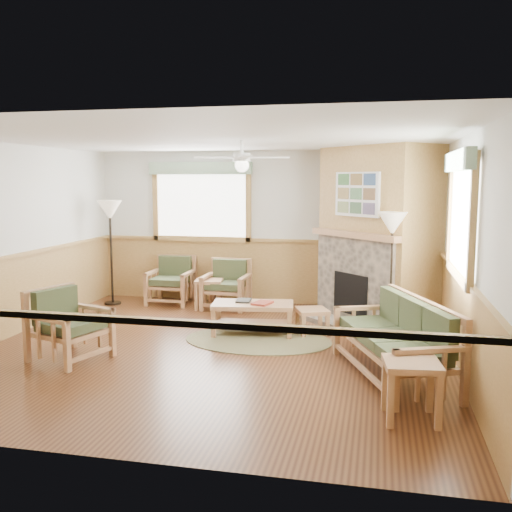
% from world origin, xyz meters
% --- Properties ---
extents(floor, '(6.00, 6.00, 0.01)m').
position_xyz_m(floor, '(0.00, 0.00, -0.01)').
color(floor, '#502B16').
rests_on(floor, ground).
extents(ceiling, '(6.00, 6.00, 0.01)m').
position_xyz_m(ceiling, '(0.00, 0.00, 2.70)').
color(ceiling, white).
rests_on(ceiling, floor).
extents(wall_back, '(6.00, 0.02, 2.70)m').
position_xyz_m(wall_back, '(0.00, 3.00, 1.35)').
color(wall_back, silver).
rests_on(wall_back, floor).
extents(wall_front, '(6.00, 0.02, 2.70)m').
position_xyz_m(wall_front, '(0.00, -3.00, 1.35)').
color(wall_front, silver).
rests_on(wall_front, floor).
extents(wall_left, '(0.02, 6.00, 2.70)m').
position_xyz_m(wall_left, '(-3.00, 0.00, 1.35)').
color(wall_left, silver).
rests_on(wall_left, floor).
extents(wall_right, '(0.02, 6.00, 2.70)m').
position_xyz_m(wall_right, '(3.00, 0.00, 1.35)').
color(wall_right, silver).
rests_on(wall_right, floor).
extents(wainscot, '(6.00, 6.00, 1.10)m').
position_xyz_m(wainscot, '(0.00, 0.00, 0.55)').
color(wainscot, '#A98045').
rests_on(wainscot, floor).
extents(fireplace, '(3.11, 3.11, 2.70)m').
position_xyz_m(fireplace, '(2.05, 2.05, 1.35)').
color(fireplace, '#A98045').
rests_on(fireplace, floor).
extents(window_back, '(1.90, 0.16, 1.50)m').
position_xyz_m(window_back, '(-1.10, 2.96, 2.53)').
color(window_back, white).
rests_on(window_back, wall_back).
extents(window_right, '(0.16, 1.90, 1.50)m').
position_xyz_m(window_right, '(2.96, -0.20, 2.53)').
color(window_right, white).
rests_on(window_right, wall_right).
extents(ceiling_fan, '(1.59, 1.59, 0.36)m').
position_xyz_m(ceiling_fan, '(0.30, 0.30, 2.66)').
color(ceiling_fan, white).
rests_on(ceiling_fan, ceiling).
extents(sofa, '(2.06, 1.43, 0.88)m').
position_xyz_m(sofa, '(2.24, -0.58, 0.44)').
color(sofa, '#A8774E').
rests_on(sofa, floor).
extents(armchair_back_left, '(0.75, 0.75, 0.83)m').
position_xyz_m(armchair_back_left, '(-1.56, 2.55, 0.42)').
color(armchair_back_left, '#A8774E').
rests_on(armchair_back_left, floor).
extents(armchair_back_right, '(0.75, 0.75, 0.82)m').
position_xyz_m(armchair_back_right, '(-0.49, 2.38, 0.41)').
color(armchair_back_right, '#A8774E').
rests_on(armchair_back_right, floor).
extents(armchair_left, '(0.98, 0.98, 0.87)m').
position_xyz_m(armchair_left, '(-1.62, -0.76, 0.44)').
color(armchair_left, '#A8774E').
rests_on(armchair_left, floor).
extents(coffee_table, '(1.21, 0.72, 0.46)m').
position_xyz_m(coffee_table, '(0.32, 0.83, 0.23)').
color(coffee_table, '#A8774E').
rests_on(coffee_table, floor).
extents(end_table_chairs, '(0.51, 0.49, 0.50)m').
position_xyz_m(end_table_chairs, '(-0.77, 2.28, 0.25)').
color(end_table_chairs, '#A8774E').
rests_on(end_table_chairs, floor).
extents(end_table_sofa, '(0.55, 0.53, 0.56)m').
position_xyz_m(end_table_sofa, '(2.38, -1.73, 0.28)').
color(end_table_sofa, '#A8774E').
rests_on(end_table_sofa, floor).
extents(footstool, '(0.55, 0.55, 0.37)m').
position_xyz_m(footstool, '(1.15, 1.03, 0.18)').
color(footstool, '#A8774E').
rests_on(footstool, floor).
extents(braided_rug, '(2.30, 2.30, 0.01)m').
position_xyz_m(braided_rug, '(0.47, 0.53, 0.01)').
color(braided_rug, brown).
rests_on(braided_rug, floor).
extents(floor_lamp_left, '(0.55, 0.55, 1.85)m').
position_xyz_m(floor_lamp_left, '(-2.55, 2.26, 0.93)').
color(floor_lamp_left, black).
rests_on(floor_lamp_left, floor).
extents(floor_lamp_right, '(0.51, 0.51, 1.77)m').
position_xyz_m(floor_lamp_right, '(2.23, 1.12, 0.88)').
color(floor_lamp_right, black).
rests_on(floor_lamp_right, floor).
extents(book_red, '(0.29, 0.35, 0.03)m').
position_xyz_m(book_red, '(0.47, 0.78, 0.49)').
color(book_red, maroon).
rests_on(book_red, coffee_table).
extents(book_dark, '(0.22, 0.29, 0.03)m').
position_xyz_m(book_dark, '(0.17, 0.90, 0.48)').
color(book_dark, '#272621').
rests_on(book_dark, coffee_table).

